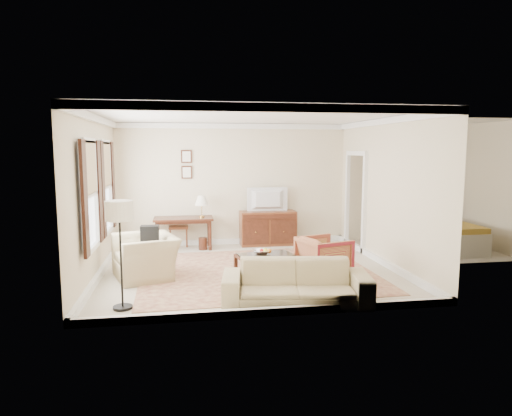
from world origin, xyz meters
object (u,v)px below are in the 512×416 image
object	(u,v)px
sideboard	(268,228)
coffee_table	(266,260)
writing_desk	(183,222)
sofa	(296,275)
striped_armchair	(324,255)
club_armchair	(146,249)
tv	(268,192)

from	to	relation	value
sideboard	coffee_table	xyz separation A→B (m)	(-0.57, -2.80, -0.08)
writing_desk	sofa	xyz separation A→B (m)	(1.64, -4.07, -0.20)
writing_desk	sideboard	distance (m)	2.02
striped_armchair	sofa	size ratio (longest dim) A/B	0.37
sideboard	club_armchair	bearing A→B (deg)	-137.83
tv	sofa	xyz separation A→B (m)	(-0.36, -4.20, -0.86)
writing_desk	tv	xyz separation A→B (m)	(2.00, 0.13, 0.66)
sideboard	sofa	distance (m)	4.23
writing_desk	sideboard	bearing A→B (deg)	4.29
writing_desk	sofa	size ratio (longest dim) A/B	0.61
writing_desk	coffee_table	world-z (taller)	writing_desk
coffee_table	sofa	bearing A→B (deg)	-81.86
sideboard	striped_armchair	size ratio (longest dim) A/B	1.64
sideboard	sofa	size ratio (longest dim) A/B	0.61
striped_armchair	sideboard	bearing A→B (deg)	-7.63
writing_desk	club_armchair	size ratio (longest dim) A/B	1.15
club_armchair	sofa	size ratio (longest dim) A/B	0.53
writing_desk	coffee_table	distance (m)	3.02
club_armchair	coffee_table	bearing A→B (deg)	62.74
tv	club_armchair	distance (m)	3.68
coffee_table	striped_armchair	size ratio (longest dim) A/B	1.37
writing_desk	club_armchair	distance (m)	2.38
club_armchair	sofa	bearing A→B (deg)	34.95
club_armchair	sofa	xyz separation A→B (m)	(2.32, -1.79, -0.08)
sideboard	striped_armchair	world-z (taller)	sideboard
writing_desk	coffee_table	bearing A→B (deg)	-61.51
sofa	sideboard	bearing A→B (deg)	93.88
coffee_table	club_armchair	world-z (taller)	club_armchair
tv	writing_desk	bearing A→B (deg)	3.72
tv	sofa	bearing A→B (deg)	85.06
writing_desk	coffee_table	size ratio (longest dim) A/B	1.22
sofa	striped_armchair	bearing A→B (deg)	65.88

